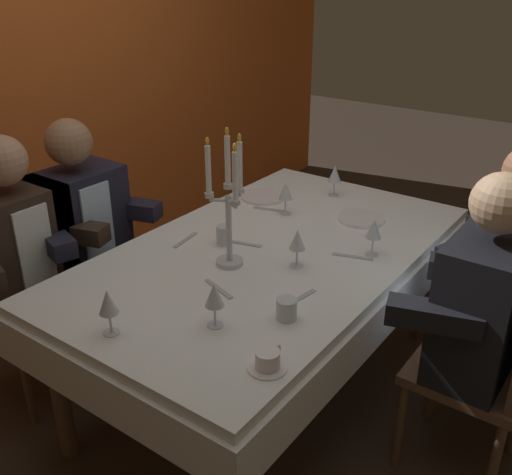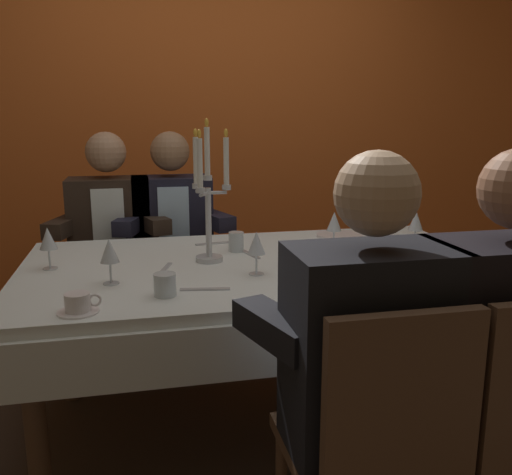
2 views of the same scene
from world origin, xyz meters
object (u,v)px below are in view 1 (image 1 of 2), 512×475
Objects in this scene: wine_glass_2 at (297,241)px; wine_glass_4 at (374,230)px; candelabra at (228,207)px; water_tumbler_0 at (287,309)px; coffee_cup_0 at (268,361)px; seated_diner_1 at (79,224)px; dining_table at (269,273)px; dinner_plate_0 at (361,219)px; water_tumbler_1 at (224,235)px; seated_diner_0 at (17,249)px; wine_glass_5 at (108,303)px; wine_glass_1 at (335,174)px; wine_glass_3 at (214,296)px; seated_diner_2 at (484,307)px; wine_glass_0 at (286,192)px; dinner_plate_1 at (263,197)px.

wine_glass_4 is (0.27, -0.20, 0.00)m from wine_glass_2.
candelabra is 0.50m from water_tumbler_0.
seated_diner_1 is (0.37, 1.35, -0.03)m from coffee_cup_0.
dinner_plate_0 is (0.52, -0.18, 0.13)m from dining_table.
dinner_plate_0 is 2.64× the size of water_tumbler_1.
water_tumbler_1 is at bearing 91.27° from wine_glass_2.
wine_glass_4 is (-0.31, -0.20, 0.11)m from dinner_plate_0.
candelabra is 0.46× the size of seated_diner_1.
coffee_cup_0 is 0.11× the size of seated_diner_0.
dining_table is 0.49m from wine_glass_4.
dining_table is 11.83× the size of wine_glass_5.
coffee_cup_0 is 1.35m from seated_diner_0.
seated_diner_1 is (0.11, 1.24, -0.04)m from water_tumbler_0.
dinner_plate_0 is 1.37× the size of wine_glass_1.
dining_table is 0.66m from wine_glass_3.
candelabra reaches higher than wine_glass_3.
wine_glass_5 is at bearing 106.14° from coffee_cup_0.
candelabra is 3.48× the size of wine_glass_4.
water_tumbler_0 is at bearing -138.92° from dining_table.
water_tumbler_1 is at bearing 9.39° from wine_glass_5.
wine_glass_4 reaches higher than coffee_cup_0.
water_tumbler_0 is 0.72m from seated_diner_2.
wine_glass_2 is 0.68m from coffee_cup_0.
candelabra is 0.95m from wine_glass_1.
wine_glass_0 is at bearing 23.45° from dining_table.
seated_diner_2 is (-0.40, -1.25, -0.01)m from dinner_plate_1.
wine_glass_4 is 0.54m from seated_diner_2.
candelabra is 3.48× the size of wine_glass_0.
wine_glass_5 is 1.24× the size of coffee_cup_0.
water_tumbler_0 is at bearing -95.00° from seated_diner_1.
seated_diner_2 reaches higher than dinner_plate_1.
coffee_cup_0 is (-0.60, -0.65, -0.02)m from water_tumbler_1.
seated_diner_1 is 1.00× the size of seated_diner_2.
seated_diner_2 is (0.14, -0.71, -0.12)m from wine_glass_2.
wine_glass_4 is 1.92× the size of water_tumbler_1.
wine_glass_4 is 0.13× the size of seated_diner_2.
wine_glass_1 is (0.25, -0.28, 0.11)m from dinner_plate_1.
coffee_cup_0 is at bearing 150.47° from seated_diner_2.
seated_diner_0 is at bearing 118.13° from wine_glass_2.
wine_glass_1 reaches higher than dinner_plate_0.
wine_glass_3 reaches higher than water_tumbler_1.
wine_glass_2 is 1.00× the size of wine_glass_4.
wine_glass_4 is 1.37m from seated_diner_1.
wine_glass_1 is (0.21, 0.27, 0.11)m from dinner_plate_0.
candelabra reaches higher than seated_diner_1.
wine_glass_3 is at bearing -46.64° from wine_glass_5.
water_tumbler_1 is 0.89m from coffee_cup_0.
seated_diner_0 is (-0.42, 0.83, -0.26)m from candelabra.
wine_glass_0 is at bearing 4.42° from wine_glass_5.
dining_table is 1.56× the size of seated_diner_0.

